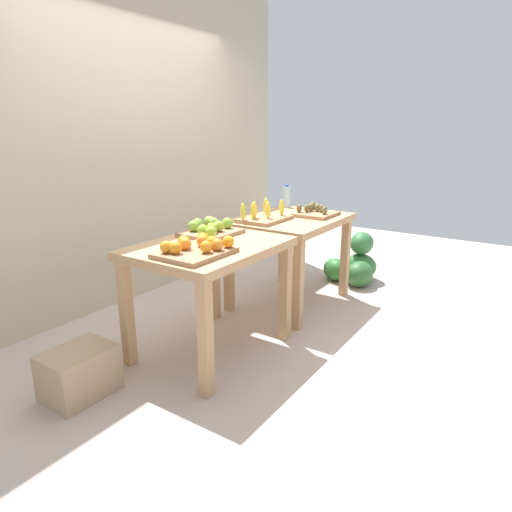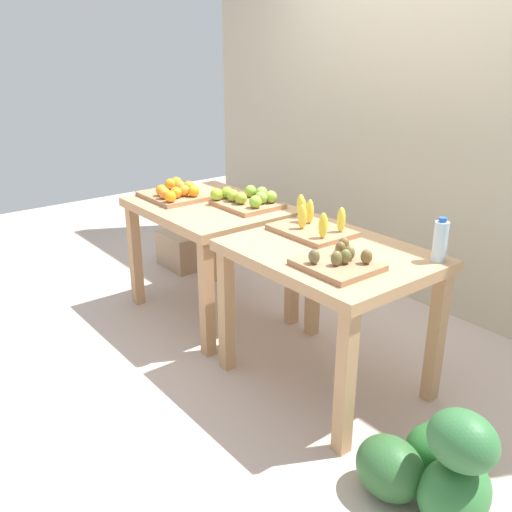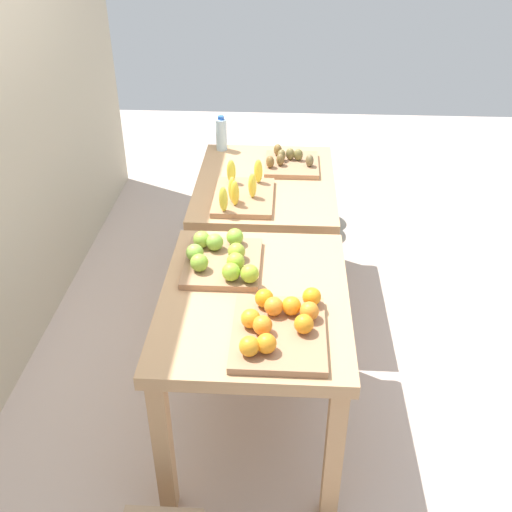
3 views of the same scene
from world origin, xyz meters
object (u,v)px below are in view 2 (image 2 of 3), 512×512
Objects in this scene: orange_bin at (175,193)px; banana_crate at (312,226)px; kiwi_bin at (339,262)px; cardboard_produce_box at (183,250)px; display_table_left at (210,221)px; water_bottle at (440,241)px; apple_bin at (247,200)px; display_table_right at (329,271)px; watermelon_pile at (434,466)px.

banana_crate is (1.11, 0.22, -0.00)m from orange_bin.
orange_bin is at bearing 178.77° from kiwi_bin.
banana_crate is 0.52m from kiwi_bin.
orange_bin is at bearing -32.99° from cardboard_produce_box.
display_table_left is 0.31m from orange_bin.
orange_bin is 1.10× the size of cardboard_produce_box.
display_table_left is at bearing 173.84° from kiwi_bin.
water_bottle is at bearing 0.01° from cardboard_produce_box.
apple_bin reaches higher than orange_bin.
water_bottle is 0.56× the size of cardboard_produce_box.
display_table_right reaches higher than cardboard_produce_box.
kiwi_bin is (1.11, -0.30, -0.01)m from apple_bin.
apple_bin is 1.29m from cardboard_produce_box.
orange_bin is 1.97× the size of water_bottle.
display_table_right is 2.52× the size of apple_bin.
kiwi_bin is at bearing -36.02° from display_table_right.
kiwi_bin is 2.34m from cardboard_produce_box.
apple_bin is at bearing 37.21° from display_table_left.
display_table_right is at bearing 163.21° from watermelon_pile.
water_bottle is (0.70, 0.19, 0.06)m from banana_crate.
cardboard_produce_box is at bearing 147.01° from orange_bin.
kiwi_bin is 0.51m from water_bottle.
apple_bin reaches higher than cardboard_produce_box.
watermelon_pile is 1.55× the size of cardboard_produce_box.
orange_bin is 0.99× the size of banana_crate.
watermelon_pile reaches higher than cardboard_produce_box.
banana_crate reaches higher than display_table_right.
display_table_right is 0.94m from apple_bin.
apple_bin is 0.67× the size of watermelon_pile.
water_bottle is at bearing 14.85° from banana_crate.
apple_bin is 1.86× the size of water_bottle.
banana_crate is at bearing -3.62° from apple_bin.
water_bottle reaches higher than kiwi_bin.
orange_bin reaches higher than cardboard_produce_box.
watermelon_pile is (0.91, -0.27, -0.50)m from display_table_right.
kiwi_bin is 0.58× the size of watermelon_pile.
display_table_right is at bearing -24.08° from banana_crate.
display_table_left is 2.89× the size of kiwi_bin.
banana_crate is at bearing 161.54° from watermelon_pile.
watermelon_pile is (2.03, -0.27, -0.50)m from display_table_left.
kiwi_bin is 0.97m from watermelon_pile.
watermelon_pile is 2.96m from cardboard_produce_box.
watermelon_pile is at bearing -4.17° from orange_bin.
banana_crate is 1.39m from watermelon_pile.
banana_crate is (0.86, 0.12, 0.16)m from display_table_left.
water_bottle reaches higher than cardboard_produce_box.
cardboard_produce_box is at bearing 168.82° from watermelon_pile.
cardboard_produce_box is at bearing 171.46° from display_table_right.
cardboard_produce_box is (-0.63, 0.41, -0.69)m from orange_bin.
banana_crate is (0.66, -0.04, -0.00)m from apple_bin.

